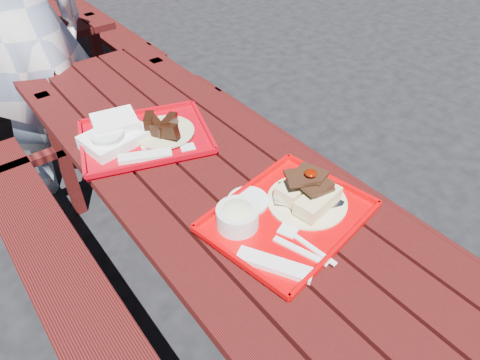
{
  "coord_description": "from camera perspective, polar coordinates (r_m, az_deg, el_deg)",
  "views": [
    {
      "loc": [
        -0.66,
        -1.0,
        1.73
      ],
      "look_at": [
        0.0,
        -0.15,
        0.82
      ],
      "focal_mm": 32.0,
      "sensor_mm": 36.0,
      "label": 1
    }
  ],
  "objects": [
    {
      "name": "ground",
      "position": [
        2.1,
        -2.6,
        -15.11
      ],
      "size": [
        60.0,
        60.0,
        0.0
      ],
      "primitive_type": "plane",
      "color": "black",
      "rests_on": "ground"
    },
    {
      "name": "picnic_table_near",
      "position": [
        1.67,
        -3.17,
        -4.16
      ],
      "size": [
        1.41,
        2.4,
        0.75
      ],
      "color": "#48100D",
      "rests_on": "ground"
    },
    {
      "name": "picnic_table_far",
      "position": [
        4.03,
        -28.42,
        19.0
      ],
      "size": [
        1.41,
        2.4,
        0.75
      ],
      "color": "#48100D",
      "rests_on": "ground"
    },
    {
      "name": "near_tray",
      "position": [
        1.36,
        5.78,
        -3.81
      ],
      "size": [
        0.55,
        0.46,
        0.16
      ],
      "color": "#CE0004",
      "rests_on": "picnic_table_near"
    },
    {
      "name": "far_tray",
      "position": [
        1.73,
        -12.77,
        5.66
      ],
      "size": [
        0.59,
        0.52,
        0.08
      ],
      "color": "#AF000F",
      "rests_on": "picnic_table_near"
    },
    {
      "name": "white_cloth",
      "position": [
        1.74,
        -16.26,
        5.88
      ],
      "size": [
        0.26,
        0.22,
        0.1
      ],
      "color": "white",
      "rests_on": "picnic_table_near"
    },
    {
      "name": "person",
      "position": [
        2.47,
        -26.71,
        17.27
      ],
      "size": [
        0.73,
        0.54,
        1.85
      ],
      "primitive_type": "imported",
      "rotation": [
        0.0,
        0.0,
        3.29
      ],
      "color": "#95AAD0",
      "rests_on": "ground"
    }
  ]
}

